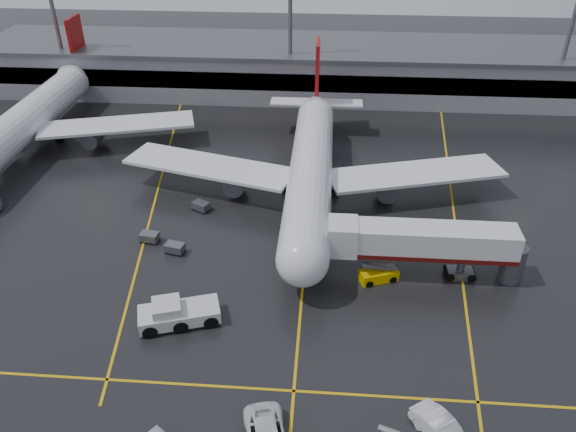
{
  "coord_description": "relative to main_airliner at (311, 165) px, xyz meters",
  "views": [
    {
      "loc": [
        1.85,
        -52.42,
        36.28
      ],
      "look_at": [
        -2.0,
        -2.0,
        4.0
      ],
      "focal_mm": 34.86,
      "sensor_mm": 36.0,
      "label": 1
    }
  ],
  "objects": [
    {
      "name": "baggage_cart_b",
      "position": [
        -17.57,
        -11.93,
        -3.58
      ],
      "size": [
        2.17,
        1.59,
        1.12
      ],
      "color": "#595B60",
      "rests_on": "ground"
    },
    {
      "name": "light_mast_left",
      "position": [
        -45.0,
        32.3,
        10.27
      ],
      "size": [
        3.0,
        1.2,
        25.45
      ],
      "color": "#595B60",
      "rests_on": "ground"
    },
    {
      "name": "apron_line_centre",
      "position": [
        0.0,
        -9.7,
        -4.2
      ],
      "size": [
        0.25,
        90.0,
        0.02
      ],
      "primitive_type": "cube",
      "color": "gold",
      "rests_on": "ground"
    },
    {
      "name": "baggage_cart_c",
      "position": [
        -13.2,
        -4.9,
        -3.58
      ],
      "size": [
        2.38,
        2.09,
        1.12
      ],
      "color": "#595B60",
      "rests_on": "ground"
    },
    {
      "name": "terminal",
      "position": [
        0.0,
        38.23,
        0.11
      ],
      "size": [
        122.0,
        19.0,
        8.6
      ],
      "color": "gray",
      "rests_on": "ground"
    },
    {
      "name": "belt_loader",
      "position": [
        7.65,
        -16.86,
        -3.61
      ],
      "size": [
        4.17,
        2.86,
        2.44
      ],
      "color": "#E7B200",
      "rests_on": "ground"
    },
    {
      "name": "light_mast_right",
      "position": [
        40.0,
        32.3,
        10.27
      ],
      "size": [
        3.0,
        1.2,
        25.45
      ],
      "color": "#595B60",
      "rests_on": "ground"
    },
    {
      "name": "jet_bridge",
      "position": [
        11.87,
        -15.7,
        -0.28
      ],
      "size": [
        19.9,
        3.4,
        6.05
      ],
      "color": "silver",
      "rests_on": "ground"
    },
    {
      "name": "apron_line_left",
      "position": [
        -20.0,
        0.3,
        -4.2
      ],
      "size": [
        9.99,
        69.35,
        0.02
      ],
      "primitive_type": "cube",
      "rotation": [
        0.0,
        0.0,
        0.14
      ],
      "color": "gold",
      "rests_on": "ground"
    },
    {
      "name": "apron_line_stop",
      "position": [
        0.0,
        -31.7,
        -4.2
      ],
      "size": [
        60.0,
        0.25,
        0.02
      ],
      "primitive_type": "cube",
      "color": "gold",
      "rests_on": "ground"
    },
    {
      "name": "second_airliner",
      "position": [
        -42.0,
        12.0,
        0.0
      ],
      "size": [
        48.8,
        45.6,
        14.1
      ],
      "color": "silver",
      "rests_on": "ground"
    },
    {
      "name": "baggage_cart_a",
      "position": [
        -14.21,
        -13.78,
        -3.58
      ],
      "size": [
        2.24,
        1.72,
        1.12
      ],
      "color": "#595B60",
      "rests_on": "ground"
    },
    {
      "name": "ground",
      "position": [
        0.0,
        -9.7,
        -4.21
      ],
      "size": [
        220.0,
        220.0,
        0.0
      ],
      "primitive_type": "plane",
      "color": "black",
      "rests_on": "ground"
    },
    {
      "name": "pushback_tractor",
      "position": [
        -11.28,
        -24.56,
        -3.16
      ],
      "size": [
        7.91,
        5.08,
        2.63
      ],
      "color": "silver",
      "rests_on": "ground"
    },
    {
      "name": "main_airliner",
      "position": [
        0.0,
        0.0,
        0.0
      ],
      "size": [
        48.8,
        45.6,
        14.1
      ],
      "color": "silver",
      "rests_on": "ground"
    },
    {
      "name": "apron_line_right",
      "position": [
        18.0,
        0.3,
        -4.2
      ],
      "size": [
        7.57,
        69.64,
        0.02
      ],
      "primitive_type": "cube",
      "rotation": [
        0.0,
        0.0,
        -0.1
      ],
      "color": "gold",
      "rests_on": "ground"
    },
    {
      "name": "light_mast_mid",
      "position": [
        -5.0,
        32.3,
        10.27
      ],
      "size": [
        3.0,
        1.2,
        25.45
      ],
      "color": "#595B60",
      "rests_on": "ground"
    }
  ]
}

